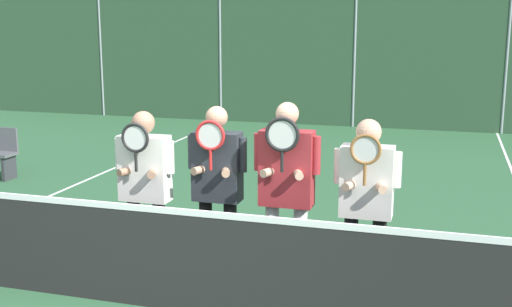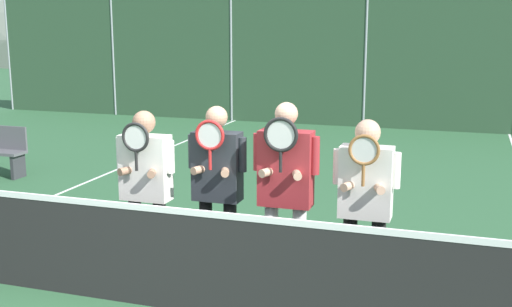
{
  "view_description": "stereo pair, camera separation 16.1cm",
  "coord_description": "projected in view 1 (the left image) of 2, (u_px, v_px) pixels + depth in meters",
  "views": [
    {
      "loc": [
        2.27,
        -4.99,
        2.58
      ],
      "look_at": [
        0.5,
        0.87,
        1.32
      ],
      "focal_mm": 45.0,
      "sensor_mm": 36.0,
      "label": 1
    },
    {
      "loc": [
        2.42,
        -4.95,
        2.58
      ],
      "look_at": [
        0.5,
        0.87,
        1.32
      ],
      "focal_mm": 45.0,
      "sensor_mm": 36.0,
      "label": 2
    }
  ],
  "objects": [
    {
      "name": "player_center_right",
      "position": [
        286.0,
        183.0,
        5.96
      ],
      "size": [
        0.63,
        0.34,
        1.87
      ],
      "color": "white",
      "rests_on": "ground_plane"
    },
    {
      "name": "court_line_left_sideline",
      "position": [
        47.0,
        197.0,
        9.62
      ],
      "size": [
        0.05,
        16.0,
        0.01
      ],
      "primitive_type": "cube",
      "color": "white",
      "rests_on": "ground_plane"
    },
    {
      "name": "car_far_left",
      "position": [
        164.0,
        73.0,
        20.86
      ],
      "size": [
        4.51,
        2.03,
        1.85
      ],
      "color": "#B2B7BC",
      "rests_on": "ground_plane"
    },
    {
      "name": "fence_back",
      "position": [
        355.0,
        55.0,
        15.75
      ],
      "size": [
        21.13,
        0.06,
        3.55
      ],
      "color": "gray",
      "rests_on": "ground_plane"
    },
    {
      "name": "hill_distant",
      "position": [
        425.0,
        51.0,
        57.16
      ],
      "size": [
        115.89,
        64.38,
        22.53
      ],
      "color": "gray",
      "rests_on": "ground_plane"
    },
    {
      "name": "car_center",
      "position": [
        480.0,
        84.0,
        17.91
      ],
      "size": [
        4.61,
        2.06,
        1.69
      ],
      "color": "maroon",
      "rests_on": "ground_plane"
    },
    {
      "name": "player_leftmost",
      "position": [
        145.0,
        179.0,
        6.37
      ],
      "size": [
        0.63,
        0.34,
        1.73
      ],
      "color": "black",
      "rests_on": "ground_plane"
    },
    {
      "name": "player_center_left",
      "position": [
        217.0,
        180.0,
        6.26
      ],
      "size": [
        0.6,
        0.34,
        1.79
      ],
      "color": "black",
      "rests_on": "ground_plane"
    },
    {
      "name": "tennis_net",
      "position": [
        175.0,
        258.0,
        5.74
      ],
      "size": [
        9.21,
        0.09,
        1.07
      ],
      "color": "gray",
      "rests_on": "ground_plane"
    },
    {
      "name": "player_rightmost",
      "position": [
        366.0,
        194.0,
        5.82
      ],
      "size": [
        0.61,
        0.34,
        1.74
      ],
      "color": "black",
      "rests_on": "ground_plane"
    },
    {
      "name": "car_left_of_center",
      "position": [
        310.0,
        79.0,
        19.58
      ],
      "size": [
        4.12,
        1.97,
        1.69
      ],
      "color": "slate",
      "rests_on": "ground_plane"
    },
    {
      "name": "clubhouse_building",
      "position": [
        402.0,
        37.0,
        23.01
      ],
      "size": [
        15.26,
        5.5,
        4.05
      ],
      "color": "beige",
      "rests_on": "ground_plane"
    }
  ]
}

